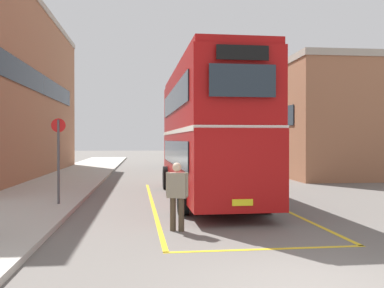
# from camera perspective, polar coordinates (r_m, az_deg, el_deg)

# --- Properties ---
(ground_plane) EXTENTS (135.60, 135.60, 0.00)m
(ground_plane) POSITION_cam_1_polar(r_m,az_deg,el_deg) (20.68, 0.47, -5.45)
(ground_plane) COLOR #66605B
(sidewalk_left) EXTENTS (4.00, 57.60, 0.14)m
(sidewalk_left) POSITION_cam_1_polar(r_m,az_deg,el_deg) (23.29, -16.40, -4.62)
(sidewalk_left) COLOR #B2ADA3
(sidewalk_left) RESTS_ON ground
(depot_building_right) EXTENTS (6.33, 14.01, 6.71)m
(depot_building_right) POSITION_cam_1_polar(r_m,az_deg,el_deg) (29.77, 15.49, 2.84)
(depot_building_right) COLOR #9E6647
(depot_building_right) RESTS_ON ground
(double_decker_bus) EXTENTS (2.91, 10.79, 4.75)m
(double_decker_bus) POSITION_cam_1_polar(r_m,az_deg,el_deg) (15.90, 1.91, 1.83)
(double_decker_bus) COLOR black
(double_decker_bus) RESTS_ON ground
(single_deck_bus) EXTENTS (2.91, 8.59, 3.02)m
(single_deck_bus) POSITION_cam_1_polar(r_m,az_deg,el_deg) (34.73, 1.21, -0.32)
(single_deck_bus) COLOR black
(single_deck_bus) RESTS_ON ground
(pedestrian_boarding) EXTENTS (0.52, 0.37, 1.62)m
(pedestrian_boarding) POSITION_cam_1_polar(r_m,az_deg,el_deg) (10.34, -1.97, -6.28)
(pedestrian_boarding) COLOR #473828
(pedestrian_boarding) RESTS_ON ground
(bus_stop_sign) EXTENTS (0.44, 0.10, 2.69)m
(bus_stop_sign) POSITION_cam_1_polar(r_m,az_deg,el_deg) (14.35, -17.09, -1.07)
(bus_stop_sign) COLOR #4C4C51
(bus_stop_sign) RESTS_ON sidewalk_left
(bay_marking_yellow) EXTENTS (4.38, 12.82, 0.01)m
(bay_marking_yellow) POSITION_cam_1_polar(r_m,az_deg,el_deg) (14.14, 3.12, -8.22)
(bay_marking_yellow) COLOR gold
(bay_marking_yellow) RESTS_ON ground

